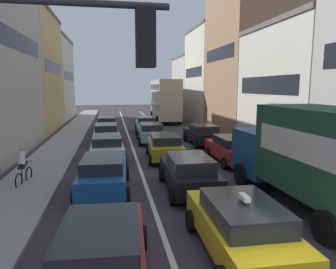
{
  "coord_description": "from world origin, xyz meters",
  "views": [
    {
      "loc": [
        -3.06,
        -4.85,
        4.25
      ],
      "look_at": [
        0.0,
        12.0,
        1.6
      ],
      "focal_mm": 33.06,
      "sensor_mm": 36.0,
      "label": 1
    }
  ],
  "objects_px": {
    "coupe_centre_lane_fourth": "(151,132)",
    "sedan_right_lane_behind_truck": "(232,149)",
    "wagon_right_lane_far": "(203,134)",
    "bus_mid_queue_primary": "(165,98)",
    "removalist_box_truck": "(313,154)",
    "hatchback_centre_lane_third": "(165,146)",
    "sedan_left_lane_fourth": "(106,133)",
    "cyclist_on_sidewalk": "(23,166)",
    "sedan_left_lane_front": "(101,254)",
    "sedan_centre_lane_second": "(189,172)",
    "wagon_left_lane_second": "(104,173)",
    "sedan_left_lane_fifth": "(107,124)",
    "traffic_light_pole": "(12,118)",
    "sedan_centre_lane_fifth": "(146,124)",
    "sedan_left_lane_third": "(107,147)",
    "taxi_centre_lane_front": "(241,226)"
  },
  "relations": [
    {
      "from": "coupe_centre_lane_fourth",
      "to": "sedan_right_lane_behind_truck",
      "type": "height_order",
      "value": "same"
    },
    {
      "from": "wagon_right_lane_far",
      "to": "bus_mid_queue_primary",
      "type": "height_order",
      "value": "bus_mid_queue_primary"
    },
    {
      "from": "removalist_box_truck",
      "to": "hatchback_centre_lane_third",
      "type": "height_order",
      "value": "removalist_box_truck"
    },
    {
      "from": "sedan_left_lane_fourth",
      "to": "cyclist_on_sidewalk",
      "type": "height_order",
      "value": "cyclist_on_sidewalk"
    },
    {
      "from": "sedan_left_lane_front",
      "to": "sedan_centre_lane_second",
      "type": "xyz_separation_m",
      "value": [
        3.34,
        5.75,
        0.0
      ]
    },
    {
      "from": "wagon_left_lane_second",
      "to": "wagon_right_lane_far",
      "type": "distance_m",
      "value": 11.74
    },
    {
      "from": "sedan_right_lane_behind_truck",
      "to": "removalist_box_truck",
      "type": "bearing_deg",
      "value": -178.39
    },
    {
      "from": "sedan_left_lane_fifth",
      "to": "cyclist_on_sidewalk",
      "type": "height_order",
      "value": "cyclist_on_sidewalk"
    },
    {
      "from": "traffic_light_pole",
      "to": "coupe_centre_lane_fourth",
      "type": "height_order",
      "value": "traffic_light_pole"
    },
    {
      "from": "removalist_box_truck",
      "to": "sedan_left_lane_fifth",
      "type": "bearing_deg",
      "value": 18.46
    },
    {
      "from": "coupe_centre_lane_fourth",
      "to": "sedan_centre_lane_fifth",
      "type": "relative_size",
      "value": 0.99
    },
    {
      "from": "sedan_centre_lane_second",
      "to": "hatchback_centre_lane_third",
      "type": "distance_m",
      "value": 5.71
    },
    {
      "from": "sedan_left_lane_front",
      "to": "cyclist_on_sidewalk",
      "type": "xyz_separation_m",
      "value": [
        -3.55,
        7.71,
        0.05
      ]
    },
    {
      "from": "hatchback_centre_lane_third",
      "to": "sedan_centre_lane_fifth",
      "type": "distance_m",
      "value": 11.0
    },
    {
      "from": "sedan_left_lane_front",
      "to": "coupe_centre_lane_fourth",
      "type": "bearing_deg",
      "value": -7.3
    },
    {
      "from": "sedan_centre_lane_fifth",
      "to": "wagon_right_lane_far",
      "type": "xyz_separation_m",
      "value": [
        3.45,
        -6.8,
        0.0
      ]
    },
    {
      "from": "sedan_left_lane_fifth",
      "to": "hatchback_centre_lane_third",
      "type": "bearing_deg",
      "value": -164.05
    },
    {
      "from": "hatchback_centre_lane_third",
      "to": "sedan_left_lane_third",
      "type": "xyz_separation_m",
      "value": [
        -3.35,
        0.28,
        0.0
      ]
    },
    {
      "from": "sedan_left_lane_fifth",
      "to": "sedan_right_lane_behind_truck",
      "type": "distance_m",
      "value": 14.72
    },
    {
      "from": "coupe_centre_lane_fourth",
      "to": "sedan_centre_lane_fifth",
      "type": "bearing_deg",
      "value": -0.46
    },
    {
      "from": "removalist_box_truck",
      "to": "wagon_right_lane_far",
      "type": "distance_m",
      "value": 12.55
    },
    {
      "from": "hatchback_centre_lane_third",
      "to": "sedan_left_lane_third",
      "type": "bearing_deg",
      "value": 88.85
    },
    {
      "from": "taxi_centre_lane_front",
      "to": "sedan_left_lane_front",
      "type": "distance_m",
      "value": 3.48
    },
    {
      "from": "sedan_centre_lane_fifth",
      "to": "bus_mid_queue_primary",
      "type": "bearing_deg",
      "value": -16.66
    },
    {
      "from": "traffic_light_pole",
      "to": "sedan_left_lane_fifth",
      "type": "distance_m",
      "value": 24.62
    },
    {
      "from": "sedan_left_lane_front",
      "to": "sedan_left_lane_fourth",
      "type": "height_order",
      "value": "same"
    },
    {
      "from": "sedan_right_lane_behind_truck",
      "to": "bus_mid_queue_primary",
      "type": "height_order",
      "value": "bus_mid_queue_primary"
    },
    {
      "from": "sedan_right_lane_behind_truck",
      "to": "cyclist_on_sidewalk",
      "type": "bearing_deg",
      "value": 102.98
    },
    {
      "from": "sedan_left_lane_front",
      "to": "sedan_centre_lane_second",
      "type": "distance_m",
      "value": 6.65
    },
    {
      "from": "taxi_centre_lane_front",
      "to": "sedan_centre_lane_fifth",
      "type": "distance_m",
      "value": 21.76
    },
    {
      "from": "sedan_centre_lane_fifth",
      "to": "cyclist_on_sidewalk",
      "type": "distance_m",
      "value": 16.32
    },
    {
      "from": "sedan_centre_lane_second",
      "to": "sedan_left_lane_fourth",
      "type": "distance_m",
      "value": 12.2
    },
    {
      "from": "sedan_centre_lane_fifth",
      "to": "bus_mid_queue_primary",
      "type": "xyz_separation_m",
      "value": [
        3.34,
        9.2,
        2.03
      ]
    },
    {
      "from": "coupe_centre_lane_fourth",
      "to": "cyclist_on_sidewalk",
      "type": "relative_size",
      "value": 2.53
    },
    {
      "from": "sedan_centre_lane_second",
      "to": "wagon_right_lane_far",
      "type": "height_order",
      "value": "same"
    },
    {
      "from": "removalist_box_truck",
      "to": "sedan_left_lane_fourth",
      "type": "distance_m",
      "value": 16.04
    },
    {
      "from": "sedan_left_lane_fourth",
      "to": "sedan_right_lane_behind_truck",
      "type": "height_order",
      "value": "same"
    },
    {
      "from": "sedan_left_lane_fourth",
      "to": "sedan_right_lane_behind_truck",
      "type": "xyz_separation_m",
      "value": [
        7.08,
        -7.38,
        0.0
      ]
    },
    {
      "from": "removalist_box_truck",
      "to": "sedan_centre_lane_second",
      "type": "relative_size",
      "value": 1.79
    },
    {
      "from": "sedan_centre_lane_second",
      "to": "sedan_centre_lane_fifth",
      "type": "relative_size",
      "value": 0.99
    },
    {
      "from": "sedan_centre_lane_second",
      "to": "wagon_right_lane_far",
      "type": "bearing_deg",
      "value": -18.32
    },
    {
      "from": "sedan_centre_lane_fifth",
      "to": "taxi_centre_lane_front",
      "type": "bearing_deg",
      "value": -176.75
    },
    {
      "from": "sedan_centre_lane_second",
      "to": "hatchback_centre_lane_third",
      "type": "xyz_separation_m",
      "value": [
        -0.02,
        5.71,
        0.0
      ]
    },
    {
      "from": "removalist_box_truck",
      "to": "sedan_right_lane_behind_truck",
      "type": "relative_size",
      "value": 1.8
    },
    {
      "from": "sedan_left_lane_third",
      "to": "taxi_centre_lane_front",
      "type": "bearing_deg",
      "value": -164.11
    },
    {
      "from": "traffic_light_pole",
      "to": "sedan_left_lane_third",
      "type": "distance_m",
      "value": 13.61
    },
    {
      "from": "removalist_box_truck",
      "to": "coupe_centre_lane_fourth",
      "type": "height_order",
      "value": "removalist_box_truck"
    },
    {
      "from": "sedan_left_lane_front",
      "to": "sedan_left_lane_fifth",
      "type": "bearing_deg",
      "value": 3.86
    },
    {
      "from": "sedan_centre_lane_second",
      "to": "sedan_left_lane_fifth",
      "type": "height_order",
      "value": "same"
    },
    {
      "from": "removalist_box_truck",
      "to": "bus_mid_queue_primary",
      "type": "relative_size",
      "value": 0.73
    }
  ]
}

